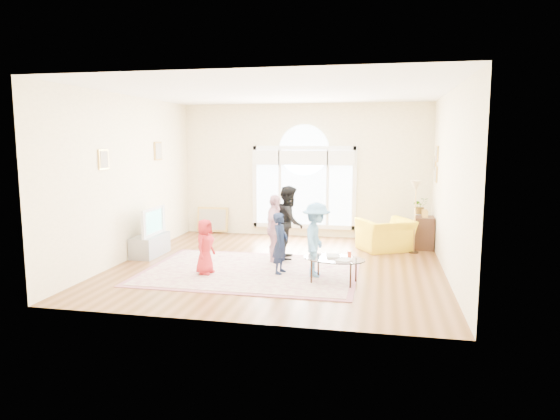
% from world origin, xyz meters
% --- Properties ---
extents(ground, '(6.00, 6.00, 0.00)m').
position_xyz_m(ground, '(0.00, 0.00, 0.00)').
color(ground, '#533212').
rests_on(ground, ground).
extents(room_shell, '(6.00, 6.00, 6.00)m').
position_xyz_m(room_shell, '(0.01, 2.83, 1.57)').
color(room_shell, '#FFF1C3').
rests_on(room_shell, ground).
extents(area_rug, '(3.60, 2.60, 0.02)m').
position_xyz_m(area_rug, '(-0.41, -0.50, 0.01)').
color(area_rug, beige).
rests_on(area_rug, ground).
extents(rug_border, '(3.80, 2.80, 0.01)m').
position_xyz_m(rug_border, '(-0.41, -0.50, 0.01)').
color(rug_border, '#955763').
rests_on(rug_border, ground).
extents(tv_console, '(0.45, 1.00, 0.42)m').
position_xyz_m(tv_console, '(-2.75, 0.30, 0.21)').
color(tv_console, gray).
rests_on(tv_console, ground).
extents(television, '(0.16, 0.98, 0.56)m').
position_xyz_m(television, '(-2.74, 0.30, 0.70)').
color(television, black).
rests_on(television, tv_console).
extents(coffee_table, '(1.13, 0.83, 0.54)m').
position_xyz_m(coffee_table, '(1.13, -0.94, 0.40)').
color(coffee_table, silver).
rests_on(coffee_table, ground).
extents(armchair, '(1.35, 1.30, 0.67)m').
position_xyz_m(armchair, '(1.97, 1.74, 0.34)').
color(armchair, yellow).
rests_on(armchair, ground).
extents(side_cabinet, '(0.40, 0.50, 0.70)m').
position_xyz_m(side_cabinet, '(2.78, 2.07, 0.35)').
color(side_cabinet, black).
rests_on(side_cabinet, ground).
extents(floor_lamp, '(0.27, 0.27, 1.51)m').
position_xyz_m(floor_lamp, '(2.55, 1.63, 1.28)').
color(floor_lamp, black).
rests_on(floor_lamp, ground).
extents(plant_pedestal, '(0.20, 0.20, 0.70)m').
position_xyz_m(plant_pedestal, '(2.70, 2.46, 0.35)').
color(plant_pedestal, white).
rests_on(plant_pedestal, ground).
extents(potted_plant, '(0.41, 0.39, 0.37)m').
position_xyz_m(potted_plant, '(2.70, 2.46, 0.89)').
color(potted_plant, '#33722D').
rests_on(potted_plant, plant_pedestal).
extents(leaning_picture, '(0.80, 0.14, 0.62)m').
position_xyz_m(leaning_picture, '(-2.31, 2.90, 0.00)').
color(leaning_picture, tan).
rests_on(leaning_picture, ground).
extents(child_red, '(0.37, 0.51, 0.96)m').
position_xyz_m(child_red, '(-1.13, -0.87, 0.50)').
color(child_red, '#B02127').
rests_on(child_red, area_rug).
extents(child_navy, '(0.31, 0.42, 1.07)m').
position_xyz_m(child_navy, '(0.15, -0.58, 0.56)').
color(child_navy, '#16203B').
rests_on(child_navy, area_rug).
extents(child_black, '(0.61, 0.75, 1.44)m').
position_xyz_m(child_black, '(0.10, 0.55, 0.74)').
color(child_black, black).
rests_on(child_black, area_rug).
extents(child_pink, '(0.36, 0.78, 1.29)m').
position_xyz_m(child_pink, '(-0.13, 0.24, 0.67)').
color(child_pink, '#E1A4B4').
rests_on(child_pink, area_rug).
extents(child_blue, '(0.49, 0.83, 1.28)m').
position_xyz_m(child_blue, '(0.79, -0.63, 0.66)').
color(child_blue, '#5D9AD3').
rests_on(child_blue, area_rug).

